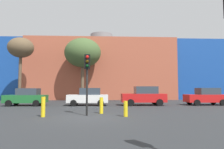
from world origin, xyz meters
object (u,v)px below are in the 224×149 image
Objects in this scene: parked_car_3 at (144,96)px; bare_tree_1 at (21,49)px; parked_car_4 at (206,96)px; bare_tree_0 at (83,53)px; bollard_yellow_2 at (101,105)px; bollard_yellow_0 at (126,109)px; bollard_yellow_1 at (43,107)px; parked_car_2 at (88,97)px; parked_car_1 at (27,97)px; traffic_light_island at (87,70)px.

parked_car_3 is 16.84m from bare_tree_1.
parked_car_3 is 1.08× the size of parked_car_4.
bollard_yellow_2 is at bearing -79.58° from bare_tree_0.
bollard_yellow_1 is (-4.83, 0.08, 0.13)m from bollard_yellow_0.
parked_car_4 is 22.62m from bare_tree_1.
parked_car_2 is 4.35× the size of bollard_yellow_0.
parked_car_1 is at bearing -121.48° from bare_tree_0.
parked_car_1 is at bearing 0.00° from parked_car_4.
bollard_yellow_1 is at bearing -92.68° from bare_tree_0.
bollard_yellow_0 is (-9.17, -8.33, -0.41)m from parked_car_4.
bollard_yellow_2 is (-4.23, -6.75, -0.40)m from parked_car_3.
bare_tree_0 reaches higher than parked_car_2.
bare_tree_0 reaches higher than parked_car_4.
bare_tree_0 is at bearing -29.98° from parked_car_4.
bare_tree_1 is (-14.62, 5.98, 5.86)m from parked_car_3.
bare_tree_1 is at bearing 129.57° from bollard_yellow_0.
parked_car_1 is 10.30m from traffic_light_island.
parked_car_4 is at bearing 42.25° from bollard_yellow_0.
parked_car_1 is at bearing 137.38° from bollard_yellow_2.
bollard_yellow_0 is (11.82, -14.30, -6.34)m from bare_tree_1.
bollard_yellow_1 is at bearing -63.84° from bare_tree_1.
parked_car_3 is 0.53× the size of bare_tree_1.
bare_tree_0 reaches higher than traffic_light_island.
parked_car_1 is at bearing -62.98° from bare_tree_1.
bollard_yellow_0 is at bearing 72.75° from traffic_light_island.
bare_tree_1 is 8.96× the size of bollard_yellow_0.
traffic_light_island reaches higher than parked_car_3.
bollard_yellow_1 is (6.99, -14.23, -6.21)m from bare_tree_1.
parked_car_4 is 4.38× the size of bollard_yellow_0.
traffic_light_island is (6.45, -7.80, 1.93)m from parked_car_1.
parked_car_1 is at bearing 136.50° from bollard_yellow_0.
parked_car_3 is 7.98m from bollard_yellow_2.
parked_car_2 reaches higher than bollard_yellow_2.
bare_tree_1 reaches higher than parked_car_4.
bare_tree_0 is (-13.26, 7.65, 5.70)m from parked_car_4.
parked_car_1 is 8.97m from bare_tree_1.
bare_tree_1 is 7.67× the size of bollard_yellow_2.
parked_car_2 is 6.88m from bollard_yellow_2.
bollard_yellow_1 is at bearing 30.51° from parked_car_4.
bare_tree_0 reaches higher than bollard_yellow_2.
traffic_light_island is 17.21m from bare_tree_1.
traffic_light_island is 16.00m from bare_tree_0.
traffic_light_island is (0.43, -7.80, 1.92)m from parked_car_2.
bollard_yellow_2 is (3.39, 1.50, -0.05)m from bollard_yellow_1.
bare_tree_0 is at bearing 87.32° from bollard_yellow_1.
traffic_light_island is at bearing 129.58° from parked_car_1.
parked_car_3 is 8.80m from bollard_yellow_0.
bare_tree_1 is 7.00× the size of bollard_yellow_1.
traffic_light_island reaches higher than bollard_yellow_2.
bollard_yellow_0 is (4.09, -15.97, -6.11)m from bare_tree_0.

